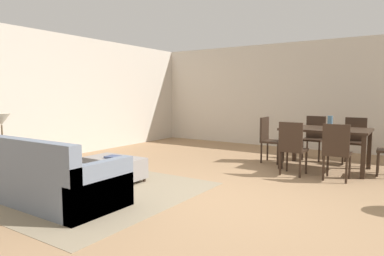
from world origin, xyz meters
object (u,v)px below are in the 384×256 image
dining_chair_head_west (269,137)px  ottoman_table (115,167)px  book_on_ottoman (114,157)px  dining_table (326,133)px  dining_chair_far_right (355,138)px  vase_centerpiece (330,122)px  dining_chair_near_right (337,149)px  couch (47,180)px  side_table (3,155)px  dining_chair_near_left (292,145)px  table_lamp (1,121)px  dining_chair_far_left (314,135)px

dining_chair_head_west → ottoman_table: bearing=-118.1°
dining_chair_head_west → book_on_ottoman: dining_chair_head_west is taller
dining_table → dining_chair_far_right: 0.92m
ottoman_table → dining_chair_far_right: 4.69m
ottoman_table → vase_centerpiece: (2.67, 2.77, 0.66)m
dining_chair_near_right → couch: bearing=-132.7°
side_table → dining_table: bearing=44.7°
ottoman_table → dining_chair_far_right: size_ratio=1.01×
side_table → dining_chair_far_right: size_ratio=0.62×
couch → dining_chair_near_left: (2.21, 3.14, 0.23)m
dining_chair_far_right → book_on_ottoman: bearing=-129.2°
couch → book_on_ottoman: size_ratio=7.85×
table_lamp → dining_chair_far_left: (3.49, 4.71, -0.46)m
dining_chair_far_right → book_on_ottoman: 4.69m
side_table → book_on_ottoman: 1.67m
dining_chair_near_right → dining_chair_head_west: 1.69m
dining_table → vase_centerpiece: size_ratio=6.44×
dining_chair_near_left → dining_chair_head_west: (-0.75, 0.88, 0.00)m
dining_chair_far_left → vase_centerpiece: vase_centerpiece is taller
ottoman_table → dining_chair_head_west: size_ratio=1.01×
dining_table → dining_chair_near_right: 0.91m
table_lamp → book_on_ottoman: bearing=38.4°
table_lamp → dining_table: table_lamp is taller
dining_chair_far_left → table_lamp: bearing=-126.5°
book_on_ottoman → dining_chair_head_west: bearing=62.6°
ottoman_table → table_lamp: table_lamp is taller
dining_chair_near_right → book_on_ottoman: size_ratio=3.54×
dining_table → dining_chair_far_right: bearing=65.0°
side_table → dining_chair_far_left: (3.49, 4.71, 0.07)m
dining_chair_far_right → couch: bearing=-121.5°
couch → book_on_ottoman: (-0.01, 1.19, 0.11)m
dining_chair_head_west → vase_centerpiece: vase_centerpiece is taller
couch → book_on_ottoman: bearing=90.4°
dining_chair_head_west → book_on_ottoman: bearing=-117.4°
couch → dining_chair_far_left: size_ratio=2.22×
dining_chair_head_west → table_lamp: bearing=-125.7°
dining_chair_near_right → dining_chair_far_right: bearing=88.6°
dining_chair_near_left → dining_chair_near_right: (0.70, 0.02, 0.00)m
ottoman_table → dining_chair_near_left: (2.25, 1.93, 0.30)m
couch → ottoman_table: couch is taller
dining_chair_far_right → book_on_ottoman: size_ratio=3.54×
dining_chair_far_left → dining_chair_head_west: size_ratio=1.00×
book_on_ottoman → dining_chair_near_right: bearing=34.1°
vase_centerpiece → ottoman_table: bearing=-134.0°
dining_chair_far_left → book_on_ottoman: (-2.18, -3.67, -0.12)m
ottoman_table → dining_chair_far_left: (2.20, 3.64, 0.30)m
dining_chair_near_left → couch: bearing=-125.1°
dining_chair_near_left → dining_chair_far_right: bearing=66.1°
dining_chair_near_left → side_table: bearing=-139.7°
dining_chair_far_left → book_on_ottoman: dining_chair_far_left is taller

